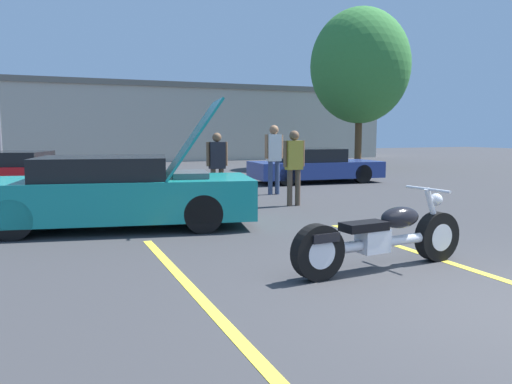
% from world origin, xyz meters
% --- Properties ---
extents(parking_stripe_foreground, '(0.12, 5.11, 0.01)m').
position_xyz_m(parking_stripe_foreground, '(-2.71, 1.89, 0.00)').
color(parking_stripe_foreground, yellow).
rests_on(parking_stripe_foreground, ground).
extents(parking_stripe_middle, '(0.12, 5.11, 0.01)m').
position_xyz_m(parking_stripe_middle, '(0.56, 1.89, 0.00)').
color(parking_stripe_middle, yellow).
rests_on(parking_stripe_middle, ground).
extents(far_building, '(32.00, 4.20, 4.40)m').
position_xyz_m(far_building, '(0.00, 26.36, 2.34)').
color(far_building, '#B2AD9E').
rests_on(far_building, ground).
extents(tree_background, '(4.53, 4.53, 7.25)m').
position_xyz_m(tree_background, '(9.34, 16.66, 4.63)').
color(tree_background, brown).
rests_on(tree_background, ground).
extents(motorcycle, '(2.46, 0.70, 0.95)m').
position_xyz_m(motorcycle, '(-0.43, 1.80, 0.39)').
color(motorcycle, black).
rests_on(motorcycle, ground).
extents(show_car_hood_open, '(4.90, 2.65, 2.19)m').
position_xyz_m(show_car_hood_open, '(-2.99, 5.75, 0.61)').
color(show_car_hood_open, teal).
rests_on(show_car_hood_open, ground).
extents(parked_car_right_row, '(4.32, 2.09, 1.10)m').
position_xyz_m(parked_car_right_row, '(4.01, 11.31, 0.53)').
color(parked_car_right_row, navy).
rests_on(parked_car_right_row, ground).
extents(parked_car_left_row, '(4.78, 3.20, 1.11)m').
position_xyz_m(parked_car_left_row, '(-4.90, 12.25, 0.55)').
color(parked_car_left_row, red).
rests_on(parked_car_left_row, ground).
extents(spectator_near_motorcycle, '(0.52, 0.21, 1.62)m').
position_xyz_m(spectator_near_motorcycle, '(-0.39, 8.09, 0.96)').
color(spectator_near_motorcycle, brown).
rests_on(spectator_near_motorcycle, ground).
extents(spectator_by_show_car, '(0.52, 0.22, 1.67)m').
position_xyz_m(spectator_by_show_car, '(0.99, 6.86, 0.99)').
color(spectator_by_show_car, brown).
rests_on(spectator_by_show_car, ground).
extents(spectator_midground, '(0.52, 0.24, 1.81)m').
position_xyz_m(spectator_midground, '(1.44, 8.89, 1.09)').
color(spectator_midground, '#38476B').
rests_on(spectator_midground, ground).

